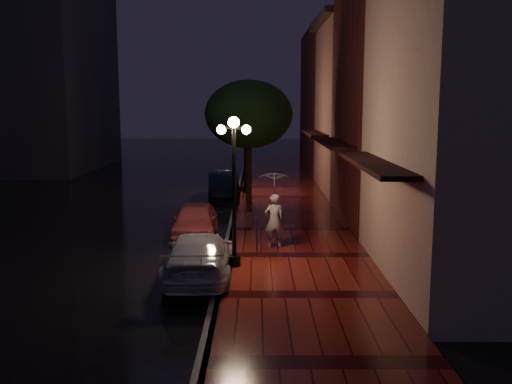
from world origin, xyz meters
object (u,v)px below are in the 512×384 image
(navy_car, at_px, (223,185))
(street_tree, at_px, (249,116))
(silver_car, at_px, (199,256))
(parking_meter, at_px, (257,231))
(woman_with_umbrella, at_px, (274,198))
(streetlamp_far, at_px, (245,147))
(streetlamp_near, at_px, (234,183))
(pink_car, at_px, (195,220))

(navy_car, bearing_deg, street_tree, -57.25)
(silver_car, xyz_separation_m, parking_meter, (1.60, 2.17, 0.21))
(street_tree, bearing_deg, woman_with_umbrella, -83.77)
(woman_with_umbrella, bearing_deg, silver_car, 47.22)
(streetlamp_far, bearing_deg, street_tree, -85.09)
(silver_car, bearing_deg, streetlamp_near, -143.54)
(streetlamp_near, height_order, navy_car, streetlamp_near)
(street_tree, xyz_separation_m, pink_car, (-1.85, -6.82, -3.60))
(street_tree, height_order, silver_car, street_tree)
(street_tree, bearing_deg, navy_car, 127.37)
(woman_with_umbrella, bearing_deg, pink_car, -41.49)
(streetlamp_near, height_order, parking_meter, streetlamp_near)
(pink_car, bearing_deg, navy_car, 85.79)
(street_tree, xyz_separation_m, navy_car, (-1.34, 1.76, -3.53))
(pink_car, height_order, silver_car, silver_car)
(pink_car, height_order, woman_with_umbrella, woman_with_umbrella)
(parking_meter, bearing_deg, woman_with_umbrella, 55.88)
(pink_car, relative_size, parking_meter, 3.24)
(streetlamp_near, bearing_deg, streetlamp_far, 90.00)
(street_tree, height_order, pink_car, street_tree)
(navy_car, distance_m, parking_meter, 11.46)
(streetlamp_near, height_order, street_tree, street_tree)
(streetlamp_near, xyz_separation_m, navy_car, (-1.08, 12.75, -1.88))
(street_tree, distance_m, pink_car, 7.93)
(navy_car, bearing_deg, pink_car, -98.04)
(navy_car, relative_size, silver_car, 0.98)
(street_tree, bearing_deg, silver_car, -95.88)
(parking_meter, bearing_deg, navy_car, 100.75)
(streetlamp_near, relative_size, silver_car, 0.97)
(pink_car, relative_size, navy_car, 0.87)
(streetlamp_near, distance_m, navy_car, 12.93)
(streetlamp_near, distance_m, pink_car, 4.88)
(woman_with_umbrella, relative_size, parking_meter, 2.14)
(streetlamp_near, bearing_deg, street_tree, 88.65)
(streetlamp_far, relative_size, pink_car, 1.14)
(streetlamp_far, distance_m, parking_meter, 12.72)
(pink_car, height_order, navy_car, navy_car)
(navy_car, height_order, woman_with_umbrella, woman_with_umbrella)
(pink_car, relative_size, silver_car, 0.84)
(streetlamp_near, relative_size, pink_car, 1.14)
(navy_car, height_order, silver_car, navy_car)
(silver_car, distance_m, parking_meter, 2.70)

